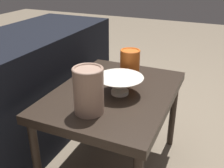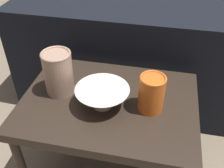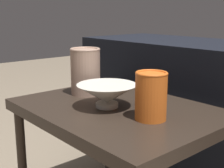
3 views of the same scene
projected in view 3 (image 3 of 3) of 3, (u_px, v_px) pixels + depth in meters
name	position (u px, v px, depth m)	size (l,w,h in m)	color
table	(118.00, 119.00, 1.11)	(0.71, 0.53, 0.46)	#2D231C
couch_backdrop	(208.00, 110.00, 1.51)	(1.36, 0.50, 0.64)	black
bowl	(107.00, 94.00, 1.08)	(0.21, 0.21, 0.08)	silver
vase_textured_left	(85.00, 71.00, 1.25)	(0.12, 0.12, 0.19)	tan
vase_colorful_right	(151.00, 95.00, 0.95)	(0.10, 0.10, 0.15)	orange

